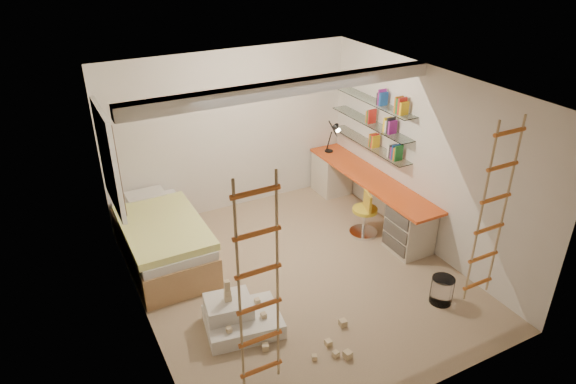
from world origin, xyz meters
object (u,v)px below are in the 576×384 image
desk (368,196)px  swivel_chair (365,219)px  play_platform (239,317)px  bed (163,240)px

desk → swivel_chair: 0.51m
desk → play_platform: bearing=-153.5°
swivel_chair → play_platform: (-2.48, -1.01, -0.12)m
desk → swivel_chair: (-0.32, -0.38, -0.14)m
desk → bed: 3.22m
play_platform → swivel_chair: bearing=22.2°
bed → swivel_chair: (2.88, -0.74, -0.06)m
swivel_chair → desk: bearing=50.2°
swivel_chair → play_platform: bearing=-157.8°
bed → play_platform: (0.40, -1.76, -0.18)m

